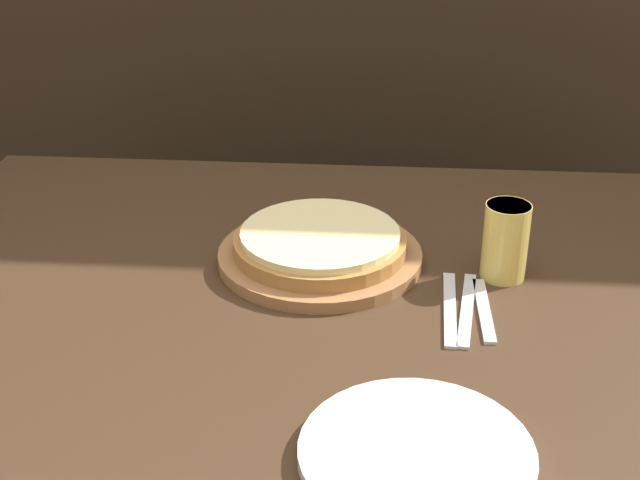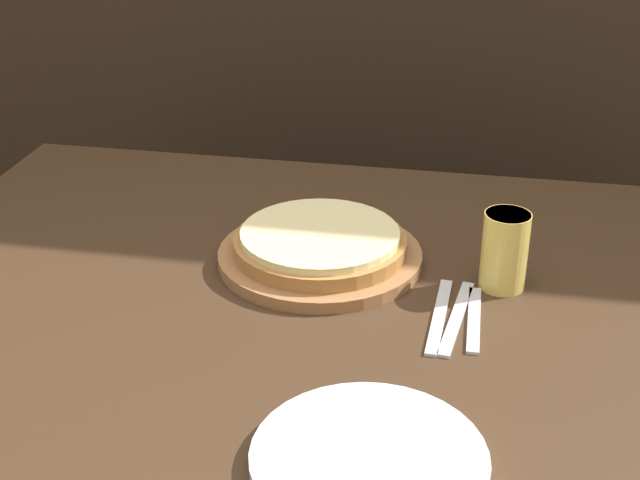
{
  "view_description": "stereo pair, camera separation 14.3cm",
  "coord_description": "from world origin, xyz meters",
  "px_view_note": "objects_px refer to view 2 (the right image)",
  "views": [
    {
      "loc": [
        0.06,
        -1.17,
        1.44
      ],
      "look_at": [
        -0.04,
        0.11,
        0.79
      ],
      "focal_mm": 50.0,
      "sensor_mm": 36.0,
      "label": 1
    },
    {
      "loc": [
        0.2,
        -1.15,
        1.44
      ],
      "look_at": [
        -0.04,
        0.11,
        0.79
      ],
      "focal_mm": 50.0,
      "sensor_mm": 36.0,
      "label": 2
    }
  ],
  "objects_px": {
    "beer_glass": "(505,248)",
    "spoon": "(474,319)",
    "dinner_plate": "(369,460)",
    "fork": "(439,316)",
    "pizza_on_board": "(320,248)",
    "dinner_knife": "(457,318)"
  },
  "relations": [
    {
      "from": "beer_glass",
      "to": "spoon",
      "type": "xyz_separation_m",
      "value": [
        -0.04,
        -0.11,
        -0.06
      ]
    },
    {
      "from": "dinner_plate",
      "to": "fork",
      "type": "relative_size",
      "value": 1.29
    },
    {
      "from": "beer_glass",
      "to": "fork",
      "type": "relative_size",
      "value": 0.59
    },
    {
      "from": "pizza_on_board",
      "to": "spoon",
      "type": "distance_m",
      "value": 0.29
    },
    {
      "from": "pizza_on_board",
      "to": "fork",
      "type": "bearing_deg",
      "value": -33.76
    },
    {
      "from": "dinner_knife",
      "to": "spoon",
      "type": "distance_m",
      "value": 0.02
    },
    {
      "from": "spoon",
      "to": "pizza_on_board",
      "type": "bearing_deg",
      "value": 151.78
    },
    {
      "from": "pizza_on_board",
      "to": "dinner_plate",
      "type": "relative_size",
      "value": 1.22
    },
    {
      "from": "pizza_on_board",
      "to": "beer_glass",
      "type": "distance_m",
      "value": 0.3
    },
    {
      "from": "dinner_plate",
      "to": "dinner_knife",
      "type": "xyz_separation_m",
      "value": [
        0.08,
        0.34,
        -0.01
      ]
    },
    {
      "from": "fork",
      "to": "dinner_knife",
      "type": "height_order",
      "value": "same"
    },
    {
      "from": "beer_glass",
      "to": "dinner_plate",
      "type": "height_order",
      "value": "beer_glass"
    },
    {
      "from": "beer_glass",
      "to": "dinner_knife",
      "type": "xyz_separation_m",
      "value": [
        -0.06,
        -0.11,
        -0.06
      ]
    },
    {
      "from": "beer_glass",
      "to": "spoon",
      "type": "distance_m",
      "value": 0.13
    },
    {
      "from": "dinner_plate",
      "to": "beer_glass",
      "type": "bearing_deg",
      "value": 72.22
    },
    {
      "from": "beer_glass",
      "to": "fork",
      "type": "height_order",
      "value": "beer_glass"
    },
    {
      "from": "dinner_knife",
      "to": "spoon",
      "type": "height_order",
      "value": "same"
    },
    {
      "from": "dinner_knife",
      "to": "spoon",
      "type": "xyz_separation_m",
      "value": [
        0.02,
        0.0,
        0.0
      ]
    },
    {
      "from": "beer_glass",
      "to": "dinner_knife",
      "type": "relative_size",
      "value": 0.59
    },
    {
      "from": "dinner_plate",
      "to": "pizza_on_board",
      "type": "bearing_deg",
      "value": 107.3
    },
    {
      "from": "dinner_plate",
      "to": "spoon",
      "type": "xyz_separation_m",
      "value": [
        0.11,
        0.34,
        -0.01
      ]
    },
    {
      "from": "beer_glass",
      "to": "dinner_plate",
      "type": "relative_size",
      "value": 0.45
    }
  ]
}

